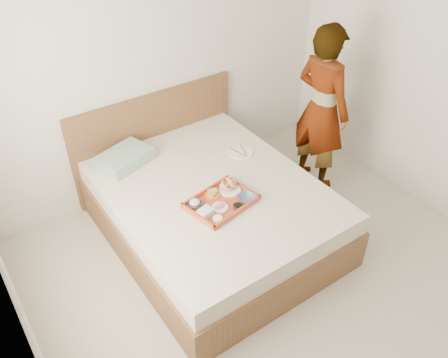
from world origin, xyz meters
name	(u,v)px	position (x,y,z in m)	size (l,w,h in m)	color
ground	(303,302)	(0.00, 0.00, 0.00)	(3.50, 4.00, 0.01)	beige
wall_back	(161,52)	(0.00, 2.00, 1.30)	(3.50, 0.01, 2.60)	silver
wall_left	(20,303)	(-1.75, 0.00, 1.30)	(0.01, 4.00, 2.60)	silver
bed	(212,211)	(-0.15, 1.00, 0.27)	(1.65, 2.00, 0.53)	brown
headboard	(156,139)	(-0.15, 1.97, 0.47)	(1.65, 0.06, 0.95)	brown
pillow	(124,158)	(-0.58, 1.70, 0.58)	(0.45, 0.31, 0.11)	#9CB79D
tray	(221,202)	(-0.21, 0.78, 0.55)	(0.51, 0.37, 0.05)	#C84826
prawn_plate	(230,190)	(-0.07, 0.86, 0.55)	(0.18, 0.18, 0.01)	white
navy_bowl_big	(246,198)	(-0.03, 0.70, 0.56)	(0.14, 0.14, 0.04)	#1A2345
sauce_dish	(238,207)	(-0.14, 0.66, 0.56)	(0.07, 0.07, 0.03)	black
meat_plate	(220,207)	(-0.25, 0.74, 0.55)	(0.13, 0.13, 0.01)	white
bread_plate	(213,194)	(-0.21, 0.90, 0.55)	(0.12, 0.12, 0.01)	orange
salad_bowl	(195,204)	(-0.39, 0.86, 0.56)	(0.11, 0.11, 0.03)	#1A2345
plastic_tub	(206,212)	(-0.38, 0.74, 0.57)	(0.11, 0.09, 0.05)	silver
cheese_round	(218,219)	(-0.34, 0.63, 0.56)	(0.07, 0.07, 0.03)	white
dinner_plate	(241,152)	(0.34, 1.26, 0.54)	(0.22, 0.22, 0.01)	white
person	(321,109)	(1.12, 1.09, 0.80)	(0.58, 0.38, 1.60)	silver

